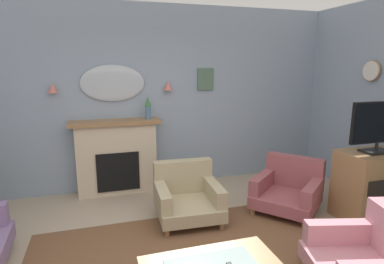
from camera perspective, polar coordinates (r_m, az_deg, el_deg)
The scene contains 13 objects.
wall_back at distance 5.22m, azimuth -8.20°, elevation 6.02°, with size 7.23×0.10×2.92m, color #8C9EB2.
fireplace at distance 5.11m, azimuth -13.24°, elevation -4.47°, with size 1.36×0.36×1.16m.
mantel_vase_centre at distance 4.98m, azimuth -7.89°, elevation 4.49°, with size 0.10×0.10×0.35m.
wall_mirror at distance 5.06m, azimuth -13.97°, elevation 8.45°, with size 0.96×0.06×0.56m, color #B2BCC6.
wall_sconce_left at distance 5.04m, azimuth -23.67°, elevation 7.23°, with size 0.14×0.14×0.14m, color #D17066.
wall_sconce_right at distance 5.13m, azimuth -4.31°, elevation 8.25°, with size 0.14×0.14×0.14m, color #D17066.
wall_clock at distance 5.39m, azimuth 29.39°, elevation 9.51°, with size 0.04×0.31×0.31m.
framed_picture at distance 5.37m, azimuth 2.41°, elevation 9.39°, with size 0.28×0.03×0.36m, color #4C6B56.
armchair_in_corner at distance 4.69m, azimuth 16.88°, elevation -9.63°, with size 1.14×1.14×0.71m.
armchair_beside_couch at distance 4.27m, azimuth -0.93°, elevation -11.22°, with size 0.86×0.86×0.71m.
armchair_by_coffee_table at distance 3.43m, azimuth 29.20°, elevation -19.08°, with size 1.00×0.99×0.71m.
tv_cabinet at distance 4.79m, azimuth 29.27°, elevation -8.34°, with size 0.80×0.57×0.90m.
tv_flatscreen at distance 4.59m, azimuth 30.46°, elevation 0.99°, with size 0.84×0.24×0.65m.
Camera 1 is at (-0.79, -2.44, 1.98)m, focal length 29.86 mm.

